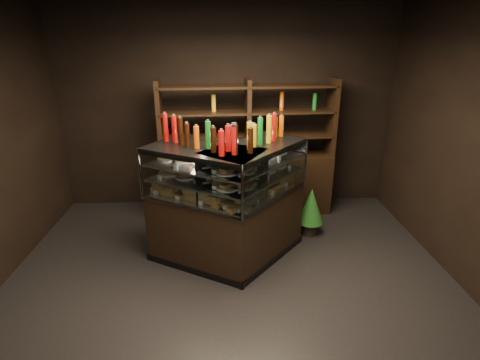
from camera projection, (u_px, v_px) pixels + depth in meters
name	position (u px, v px, depth m)	size (l,w,h in m)	color
ground	(231.00, 300.00, 3.85)	(5.00, 5.00, 0.00)	black
room_shell	(229.00, 112.00, 3.15)	(5.02, 5.02, 3.01)	black
display_case	(230.00, 223.00, 4.43)	(1.96, 1.41, 1.42)	black
food_display	(230.00, 176.00, 4.21)	(1.61, 1.01, 0.44)	#D47D4C
bottles_top	(229.00, 134.00, 4.04)	(1.44, 0.87, 0.30)	#D8590A
potted_conifer	(311.00, 205.00, 5.01)	(0.35, 0.35, 0.74)	black
back_shelving	(247.00, 175.00, 5.56)	(2.52, 0.57, 2.00)	black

